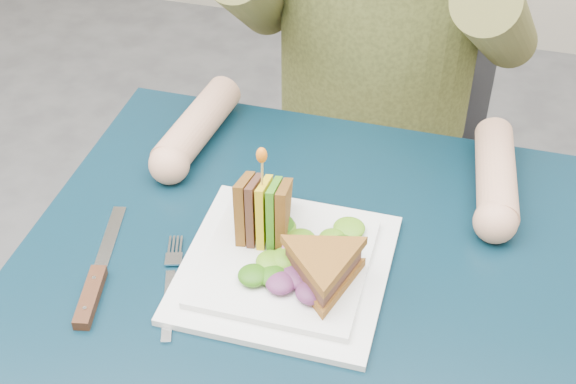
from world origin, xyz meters
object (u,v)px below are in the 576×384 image
(plate, at_px, (285,266))
(fork, at_px, (170,288))
(chair, at_px, (378,122))
(sandwich_upright, at_px, (263,211))
(table, at_px, (295,330))
(sandwich_flat, at_px, (323,268))
(knife, at_px, (94,285))

(plate, distance_m, fork, 0.15)
(chair, distance_m, plate, 0.66)
(sandwich_upright, xyz_separation_m, fork, (-0.09, -0.11, -0.05))
(table, xyz_separation_m, fork, (-0.15, -0.04, 0.08))
(chair, xyz_separation_m, sandwich_flat, (0.03, -0.65, 0.23))
(sandwich_upright, distance_m, knife, 0.23)
(chair, height_order, sandwich_upright, chair)
(table, height_order, fork, fork)
(plate, distance_m, sandwich_flat, 0.07)
(table, relative_size, chair, 0.81)
(sandwich_flat, height_order, fork, sandwich_flat)
(chair, xyz_separation_m, sandwich_upright, (-0.06, -0.58, 0.24))
(sandwich_flat, distance_m, knife, 0.29)
(sandwich_upright, relative_size, knife, 0.69)
(sandwich_upright, distance_m, fork, 0.15)
(sandwich_flat, relative_size, fork, 1.00)
(table, bearing_deg, chair, 90.00)
(chair, height_order, fork, chair)
(sandwich_flat, xyz_separation_m, fork, (-0.19, -0.04, -0.04))
(sandwich_upright, bearing_deg, chair, 83.86)
(table, bearing_deg, sandwich_upright, 130.92)
(chair, bearing_deg, sandwich_flat, -86.94)
(plate, bearing_deg, fork, -151.75)
(chair, height_order, sandwich_flat, chair)
(sandwich_flat, relative_size, sandwich_upright, 1.15)
(table, xyz_separation_m, chair, (0.00, 0.65, -0.11))
(knife, bearing_deg, fork, 14.15)
(sandwich_flat, relative_size, knife, 0.80)
(plate, height_order, sandwich_flat, sandwich_flat)
(chair, xyz_separation_m, knife, (-0.24, -0.72, 0.20))
(plate, height_order, sandwich_upright, sandwich_upright)
(fork, bearing_deg, sandwich_upright, 52.51)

